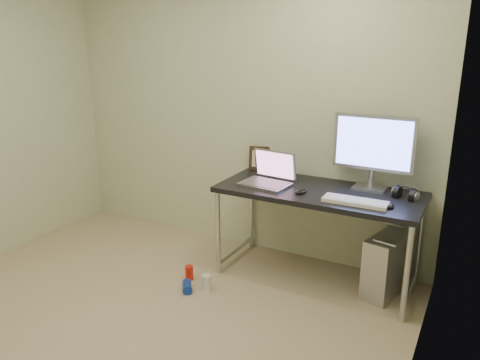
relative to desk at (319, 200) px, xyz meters
name	(u,v)px	position (x,y,z in m)	size (l,w,h in m)	color
floor	(109,340)	(-0.89, -1.41, -0.67)	(3.50, 3.50, 0.00)	tan
wall_back	(238,111)	(-0.89, 0.34, 0.58)	(3.50, 0.02, 2.50)	beige
wall_right	(416,199)	(0.86, -1.41, 0.58)	(0.02, 3.50, 2.50)	beige
desk	(319,200)	(0.00, 0.00, 0.00)	(1.54, 0.67, 0.75)	black
tower_computer	(387,265)	(0.55, 0.03, -0.43)	(0.30, 0.49, 0.50)	silver
cable_a	(389,231)	(0.50, 0.29, -0.27)	(0.01, 0.01, 0.70)	black
cable_b	(400,237)	(0.59, 0.27, -0.29)	(0.01, 0.01, 0.72)	black
can_red	(189,273)	(-0.88, -0.51, -0.61)	(0.06, 0.06, 0.12)	red
can_white	(206,283)	(-0.67, -0.58, -0.61)	(0.07, 0.07, 0.13)	silver
can_blue	(187,287)	(-0.79, -0.66, -0.63)	(0.07, 0.07, 0.13)	#1133A8
laptop	(269,176)	(-0.41, -0.04, 0.14)	(0.40, 0.34, 0.26)	#AAACB2
monitor	(374,146)	(0.34, 0.21, 0.41)	(0.61, 0.18, 0.57)	#AAACB2
keyboard	(355,202)	(0.32, -0.17, 0.09)	(0.45, 0.15, 0.03)	white
mouse_right	(390,205)	(0.55, -0.14, 0.10)	(0.06, 0.10, 0.03)	black
mouse_left	(301,190)	(-0.10, -0.14, 0.10)	(0.07, 0.11, 0.04)	black
headphones	(405,194)	(0.61, 0.11, 0.11)	(0.19, 0.11, 0.11)	black
picture_frame	(264,158)	(-0.62, 0.31, 0.19)	(0.26, 0.03, 0.21)	black
webcam	(282,162)	(-0.44, 0.29, 0.18)	(0.05, 0.04, 0.13)	silver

